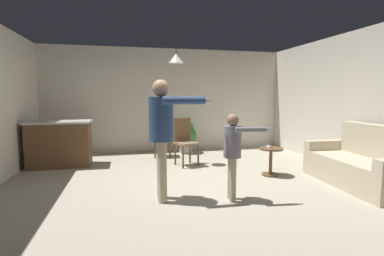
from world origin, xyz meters
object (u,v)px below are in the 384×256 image
person_child (233,147)px  couch_floral (361,166)px  dining_chair_near_wall (159,134)px  side_table_by_couch (271,158)px  dining_chair_by_counter (185,140)px  kitchen_counter (60,144)px  potted_plant_corner (185,135)px  person_adult (162,127)px  spare_remote_on_table (269,147)px

person_child → couch_floral: bearing=100.8°
person_child → dining_chair_near_wall: (-0.67, 3.14, -0.22)m
side_table_by_couch → dining_chair_by_counter: dining_chair_by_counter is taller
kitchen_counter → person_child: (2.80, -2.67, 0.29)m
kitchen_counter → potted_plant_corner: (2.84, 0.79, -0.01)m
kitchen_counter → dining_chair_near_wall: 2.18m
couch_floral → dining_chair_near_wall: same height
kitchen_counter → person_child: size_ratio=1.02×
kitchen_counter → potted_plant_corner: size_ratio=1.48×
person_adult → spare_remote_on_table: person_adult is taller
side_table_by_couch → person_child: bearing=-138.0°
person_child → dining_chair_by_counter: size_ratio=1.23×
dining_chair_near_wall → couch_floral: bearing=51.8°
person_adult → potted_plant_corner: person_adult is taller
dining_chair_by_counter → dining_chair_near_wall: same height
kitchen_counter → side_table_by_couch: size_ratio=2.42×
kitchen_counter → side_table_by_couch: (3.95, -1.64, -0.15)m
person_adult → dining_chair_by_counter: (0.72, 1.96, -0.51)m
dining_chair_near_wall → kitchen_counter: bearing=-70.7°
person_adult → dining_chair_near_wall: bearing=175.9°
kitchen_counter → dining_chair_by_counter: bearing=-10.5°
side_table_by_couch → dining_chair_near_wall: bearing=130.7°
person_adult → spare_remote_on_table: 2.31m
side_table_by_couch → potted_plant_corner: bearing=114.5°
person_adult → kitchen_counter: bearing=-141.3°
dining_chair_near_wall → potted_plant_corner: (0.71, 0.32, -0.08)m
spare_remote_on_table → potted_plant_corner: bearing=114.4°
couch_floral → side_table_by_couch: (-1.16, 0.87, -0.00)m
person_adult → dining_chair_near_wall: size_ratio=1.69×
kitchen_counter → spare_remote_on_table: size_ratio=9.69×
potted_plant_corner → spare_remote_on_table: size_ratio=6.53×
kitchen_counter → spare_remote_on_table: (3.92, -1.59, 0.06)m
side_table_by_couch → dining_chair_by_counter: 1.81m
kitchen_counter → person_child: 3.88m
couch_floral → side_table_by_couch: size_ratio=3.52×
dining_chair_near_wall → potted_plant_corner: dining_chair_near_wall is taller
side_table_by_couch → spare_remote_on_table: (-0.02, 0.05, 0.21)m
dining_chair_by_counter → potted_plant_corner: (0.28, 1.27, -0.08)m
side_table_by_couch → person_adult: 2.37m
person_child → potted_plant_corner: bearing=-173.9°
potted_plant_corner → spare_remote_on_table: bearing=-65.6°
couch_floral → side_table_by_couch: couch_floral is taller
dining_chair_near_wall → potted_plant_corner: bearing=120.8°
dining_chair_by_counter → potted_plant_corner: size_ratio=1.18×
couch_floral → dining_chair_by_counter: bearing=53.7°
kitchen_counter → person_child: person_child is taller
person_adult → spare_remote_on_table: size_ratio=13.04×
kitchen_counter → potted_plant_corner: bearing=15.5°
potted_plant_corner → dining_chair_near_wall: bearing=-156.0°
kitchen_counter → dining_chair_by_counter: 2.61m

